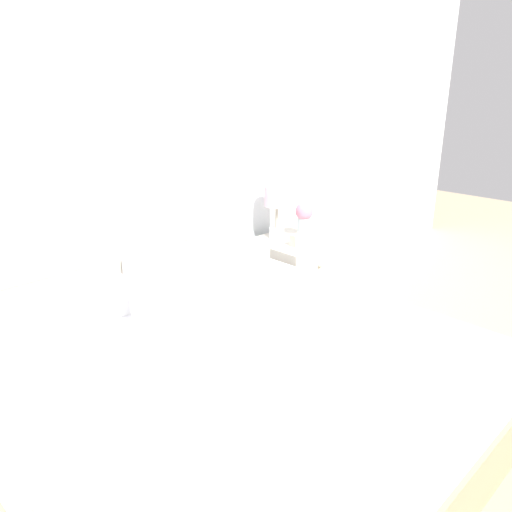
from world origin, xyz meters
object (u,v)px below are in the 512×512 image
object	(u,v)px
table_lamp	(277,202)
flower_vase	(304,217)
bed	(214,386)
alarm_clock	(296,240)
nightstand	(291,278)

from	to	relation	value
table_lamp	flower_vase	world-z (taller)	table_lamp
bed	alarm_clock	bearing A→B (deg)	24.51
nightstand	table_lamp	bearing A→B (deg)	105.41
table_lamp	alarm_clock	bearing A→B (deg)	-100.52
nightstand	alarm_clock	size ratio (longest dim) A/B	7.08
flower_vase	alarm_clock	xyz separation A→B (m)	(-0.21, -0.11, -0.10)
bed	flower_vase	world-z (taller)	bed
nightstand	flower_vase	xyz separation A→B (m)	(0.14, 0.01, 0.41)
table_lamp	flower_vase	distance (m)	0.23
alarm_clock	nightstand	bearing A→B (deg)	53.66
nightstand	flower_vase	size ratio (longest dim) A/B	2.33
table_lamp	alarm_clock	size ratio (longest dim) A/B	4.67
bed	alarm_clock	size ratio (longest dim) A/B	24.78
bed	flower_vase	bearing A→B (deg)	25.00
bed	nightstand	bearing A→B (deg)	26.93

